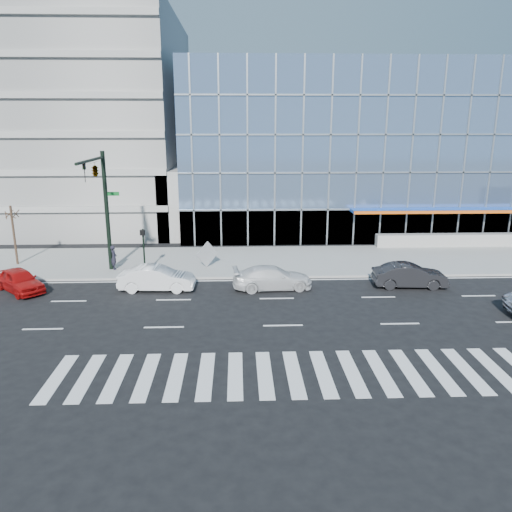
{
  "coord_description": "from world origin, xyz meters",
  "views": [
    {
      "loc": [
        -2.25,
        -27.39,
        9.97
      ],
      "look_at": [
        -1.1,
        3.0,
        1.78
      ],
      "focal_mm": 35.0,
      "sensor_mm": 36.0,
      "label": 1
    }
  ],
  "objects_px": {
    "street_tree_near": "(11,214)",
    "pedestrian": "(114,257)",
    "traffic_signal": "(99,184)",
    "tilted_panel": "(207,254)",
    "white_sedan": "(157,278)",
    "ped_signal_post": "(143,244)",
    "dark_sedan": "(410,276)",
    "white_suv": "(272,278)",
    "red_sedan": "(19,280)"
  },
  "relations": [
    {
      "from": "street_tree_near",
      "to": "pedestrian",
      "type": "bearing_deg",
      "value": -12.56
    },
    {
      "from": "traffic_signal",
      "to": "tilted_panel",
      "type": "relative_size",
      "value": 6.15
    },
    {
      "from": "street_tree_near",
      "to": "white_sedan",
      "type": "relative_size",
      "value": 0.92
    },
    {
      "from": "traffic_signal",
      "to": "ped_signal_post",
      "type": "relative_size",
      "value": 2.67
    },
    {
      "from": "traffic_signal",
      "to": "dark_sedan",
      "type": "xyz_separation_m",
      "value": [
        19.41,
        -2.77,
        -5.42
      ]
    },
    {
      "from": "street_tree_near",
      "to": "white_suv",
      "type": "bearing_deg",
      "value": -17.7
    },
    {
      "from": "white_suv",
      "to": "white_sedan",
      "type": "height_order",
      "value": "white_sedan"
    },
    {
      "from": "pedestrian",
      "to": "white_suv",
      "type": "bearing_deg",
      "value": -126.24
    },
    {
      "from": "dark_sedan",
      "to": "pedestrian",
      "type": "distance_m",
      "value": 19.59
    },
    {
      "from": "white_sedan",
      "to": "white_suv",
      "type": "bearing_deg",
      "value": -87.88
    },
    {
      "from": "ped_signal_post",
      "to": "street_tree_near",
      "type": "height_order",
      "value": "street_tree_near"
    },
    {
      "from": "traffic_signal",
      "to": "street_tree_near",
      "type": "distance_m",
      "value": 7.96
    },
    {
      "from": "traffic_signal",
      "to": "red_sedan",
      "type": "bearing_deg",
      "value": -148.85
    },
    {
      "from": "traffic_signal",
      "to": "street_tree_near",
      "type": "bearing_deg",
      "value": 157.29
    },
    {
      "from": "red_sedan",
      "to": "pedestrian",
      "type": "relative_size",
      "value": 2.44
    },
    {
      "from": "traffic_signal",
      "to": "red_sedan",
      "type": "relative_size",
      "value": 1.95
    },
    {
      "from": "street_tree_near",
      "to": "white_suv",
      "type": "relative_size",
      "value": 0.87
    },
    {
      "from": "ped_signal_post",
      "to": "white_suv",
      "type": "bearing_deg",
      "value": -20.61
    },
    {
      "from": "dark_sedan",
      "to": "pedestrian",
      "type": "bearing_deg",
      "value": 81.38
    },
    {
      "from": "ped_signal_post",
      "to": "pedestrian",
      "type": "distance_m",
      "value": 2.69
    },
    {
      "from": "white_suv",
      "to": "pedestrian",
      "type": "distance_m",
      "value": 11.37
    },
    {
      "from": "white_sedan",
      "to": "tilted_panel",
      "type": "xyz_separation_m",
      "value": [
        2.81,
        4.44,
        0.31
      ]
    },
    {
      "from": "traffic_signal",
      "to": "tilted_panel",
      "type": "height_order",
      "value": "traffic_signal"
    },
    {
      "from": "pedestrian",
      "to": "dark_sedan",
      "type": "bearing_deg",
      "value": -117.21
    },
    {
      "from": "street_tree_near",
      "to": "dark_sedan",
      "type": "xyz_separation_m",
      "value": [
        26.41,
        -5.7,
        -3.04
      ]
    },
    {
      "from": "dark_sedan",
      "to": "red_sedan",
      "type": "distance_m",
      "value": 23.89
    },
    {
      "from": "street_tree_near",
      "to": "dark_sedan",
      "type": "bearing_deg",
      "value": -12.18
    },
    {
      "from": "ped_signal_post",
      "to": "tilted_panel",
      "type": "distance_m",
      "value": 4.44
    },
    {
      "from": "white_suv",
      "to": "white_sedan",
      "type": "xyz_separation_m",
      "value": [
        -7.06,
        -0.0,
        0.05
      ]
    },
    {
      "from": "red_sedan",
      "to": "pedestrian",
      "type": "bearing_deg",
      "value": -5.22
    },
    {
      "from": "white_suv",
      "to": "traffic_signal",
      "type": "bearing_deg",
      "value": 70.5
    },
    {
      "from": "white_suv",
      "to": "tilted_panel",
      "type": "height_order",
      "value": "tilted_panel"
    },
    {
      "from": "street_tree_near",
      "to": "dark_sedan",
      "type": "relative_size",
      "value": 0.94
    },
    {
      "from": "ped_signal_post",
      "to": "red_sedan",
      "type": "xyz_separation_m",
      "value": [
        -6.98,
        -3.08,
        -1.44
      ]
    },
    {
      "from": "ped_signal_post",
      "to": "dark_sedan",
      "type": "relative_size",
      "value": 0.67
    },
    {
      "from": "white_sedan",
      "to": "red_sedan",
      "type": "xyz_separation_m",
      "value": [
        -8.28,
        0.06,
        -0.06
      ]
    },
    {
      "from": "white_suv",
      "to": "tilted_panel",
      "type": "distance_m",
      "value": 6.16
    },
    {
      "from": "red_sedan",
      "to": "traffic_signal",
      "type": "bearing_deg",
      "value": -14.43
    },
    {
      "from": "ped_signal_post",
      "to": "red_sedan",
      "type": "relative_size",
      "value": 0.73
    },
    {
      "from": "tilted_panel",
      "to": "dark_sedan",
      "type": "bearing_deg",
      "value": -57.06
    },
    {
      "from": "ped_signal_post",
      "to": "white_suv",
      "type": "xyz_separation_m",
      "value": [
        8.36,
        -3.14,
        -1.44
      ]
    },
    {
      "from": "ped_signal_post",
      "to": "pedestrian",
      "type": "bearing_deg",
      "value": 157.26
    },
    {
      "from": "dark_sedan",
      "to": "tilted_panel",
      "type": "distance_m",
      "value": 13.56
    },
    {
      "from": "white_sedan",
      "to": "tilted_panel",
      "type": "bearing_deg",
      "value": -30.23
    },
    {
      "from": "ped_signal_post",
      "to": "dark_sedan",
      "type": "distance_m",
      "value": 17.26
    },
    {
      "from": "street_tree_near",
      "to": "white_suv",
      "type": "xyz_separation_m",
      "value": [
        17.86,
        -5.7,
        -3.07
      ]
    },
    {
      "from": "white_suv",
      "to": "tilted_panel",
      "type": "bearing_deg",
      "value": 38.54
    },
    {
      "from": "red_sedan",
      "to": "pedestrian",
      "type": "height_order",
      "value": "pedestrian"
    },
    {
      "from": "white_sedan",
      "to": "pedestrian",
      "type": "relative_size",
      "value": 2.72
    },
    {
      "from": "ped_signal_post",
      "to": "white_sedan",
      "type": "bearing_deg",
      "value": -67.57
    }
  ]
}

